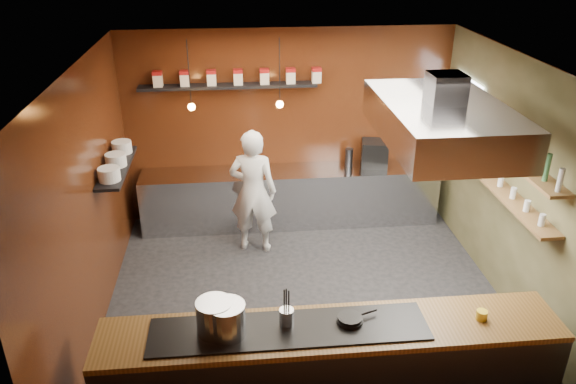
{
  "coord_description": "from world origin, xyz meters",
  "views": [
    {
      "loc": [
        -0.82,
        -5.74,
        4.34
      ],
      "look_at": [
        -0.21,
        0.4,
        1.39
      ],
      "focal_mm": 35.0,
      "sensor_mm": 36.0,
      "label": 1
    }
  ],
  "objects": [
    {
      "name": "window_pane",
      "position": [
        2.45,
        1.7,
        1.9
      ],
      "size": [
        0.0,
        1.0,
        1.0
      ],
      "primitive_type": "plane",
      "rotation": [
        1.57,
        0.0,
        -1.57
      ],
      "color": "white",
      "rests_on": "right_wall"
    },
    {
      "name": "espresso_machine",
      "position": [
        1.33,
        2.25,
        1.1
      ],
      "size": [
        0.47,
        0.45,
        0.4
      ],
      "primitive_type": "cube",
      "rotation": [
        0.0,
        0.0,
        -0.2
      ],
      "color": "black",
      "rests_on": "prep_counter"
    },
    {
      "name": "bottles",
      "position": [
        2.34,
        0.3,
        2.06
      ],
      "size": [
        0.06,
        2.66,
        0.24
      ],
      "color": "silver",
      "rests_on": "bottle_shelf_upper"
    },
    {
      "name": "chef",
      "position": [
        -0.61,
        1.43,
        0.92
      ],
      "size": [
        0.75,
        0.57,
        1.84
      ],
      "primitive_type": "imported",
      "rotation": [
        0.0,
        0.0,
        2.93
      ],
      "color": "silver",
      "rests_on": "floor"
    },
    {
      "name": "wine_glasses",
      "position": [
        2.34,
        0.3,
        1.53
      ],
      "size": [
        0.07,
        2.37,
        0.13
      ],
      "color": "silver",
      "rests_on": "bottle_shelf_lower"
    },
    {
      "name": "pendant_left",
      "position": [
        -1.4,
        1.7,
        2.15
      ],
      "size": [
        0.1,
        0.1,
        0.95
      ],
      "color": "black",
      "rests_on": "ceiling"
    },
    {
      "name": "bottle_shelf_lower",
      "position": [
        2.34,
        0.3,
        1.45
      ],
      "size": [
        0.26,
        2.8,
        0.04
      ],
      "primitive_type": "cube",
      "color": "brown",
      "rests_on": "right_wall"
    },
    {
      "name": "pass_counter",
      "position": [
        -0.0,
        -1.6,
        0.47
      ],
      "size": [
        4.4,
        0.72,
        0.94
      ],
      "color": "#38383D",
      "rests_on": "floor"
    },
    {
      "name": "stockpot_large",
      "position": [
        -1.08,
        -1.58,
        1.1
      ],
      "size": [
        0.43,
        0.43,
        0.33
      ],
      "primitive_type": "cylinder",
      "rotation": [
        0.0,
        0.0,
        -0.31
      ],
      "color": "#B0B3B8",
      "rests_on": "pass_counter"
    },
    {
      "name": "floor",
      "position": [
        0.0,
        0.0,
        0.0
      ],
      "size": [
        5.0,
        5.0,
        0.0
      ],
      "primitive_type": "plane",
      "color": "black",
      "rests_on": "ground"
    },
    {
      "name": "utensil_crock",
      "position": [
        -0.42,
        -1.55,
        1.03
      ],
      "size": [
        0.15,
        0.15,
        0.18
      ],
      "primitive_type": "cylinder",
      "rotation": [
        0.0,
        0.0,
        -0.12
      ],
      "color": "silver",
      "rests_on": "pass_counter"
    },
    {
      "name": "left_wall",
      "position": [
        -2.5,
        0.0,
        1.5
      ],
      "size": [
        0.0,
        5.0,
        5.0
      ],
      "primitive_type": "plane",
      "rotation": [
        1.57,
        0.0,
        1.57
      ],
      "color": "#3A150A",
      "rests_on": "ground"
    },
    {
      "name": "tin_shelf",
      "position": [
        -0.9,
        2.36,
        2.2
      ],
      "size": [
        2.6,
        0.26,
        0.04
      ],
      "primitive_type": "cube",
      "color": "black",
      "rests_on": "back_wall"
    },
    {
      "name": "extractor_hood",
      "position": [
        1.3,
        -0.4,
        2.51
      ],
      "size": [
        1.2,
        2.0,
        0.72
      ],
      "color": "#38383D",
      "rests_on": "ceiling"
    },
    {
      "name": "plate_shelf",
      "position": [
        -2.34,
        1.0,
        1.55
      ],
      "size": [
        0.3,
        1.4,
        0.04
      ],
      "primitive_type": "cube",
      "color": "black",
      "rests_on": "left_wall"
    },
    {
      "name": "storage_tins",
      "position": [
        -0.75,
        2.36,
        2.33
      ],
      "size": [
        2.43,
        0.13,
        0.22
      ],
      "color": "beige",
      "rests_on": "tin_shelf"
    },
    {
      "name": "bottle_shelf_upper",
      "position": [
        2.34,
        0.3,
        1.92
      ],
      "size": [
        0.26,
        2.8,
        0.04
      ],
      "primitive_type": "cube",
      "color": "brown",
      "rests_on": "right_wall"
    },
    {
      "name": "right_wall",
      "position": [
        2.5,
        0.0,
        1.5
      ],
      "size": [
        0.0,
        5.0,
        5.0
      ],
      "primitive_type": "plane",
      "rotation": [
        1.57,
        0.0,
        -1.57
      ],
      "color": "#434426",
      "rests_on": "ground"
    },
    {
      "name": "stockpot_small",
      "position": [
        -0.97,
        -1.62,
        1.1
      ],
      "size": [
        0.43,
        0.43,
        0.32
      ],
      "primitive_type": "cylinder",
      "rotation": [
        0.0,
        0.0,
        -0.3
      ],
      "color": "#B3B6BB",
      "rests_on": "pass_counter"
    },
    {
      "name": "frying_pan",
      "position": [
        0.18,
        -1.56,
        0.97
      ],
      "size": [
        0.41,
        0.25,
        0.06
      ],
      "color": "black",
      "rests_on": "pass_counter"
    },
    {
      "name": "plate_stacks",
      "position": [
        -2.34,
        1.0,
        1.65
      ],
      "size": [
        0.26,
        1.16,
        0.16
      ],
      "color": "white",
      "rests_on": "plate_shelf"
    },
    {
      "name": "back_wall",
      "position": [
        0.0,
        2.5,
        1.5
      ],
      "size": [
        5.0,
        0.0,
        5.0
      ],
      "primitive_type": "plane",
      "rotation": [
        1.57,
        0.0,
        0.0
      ],
      "color": "#3A150A",
      "rests_on": "ground"
    },
    {
      "name": "butter_jar",
      "position": [
        1.44,
        -1.62,
        0.97
      ],
      "size": [
        0.14,
        0.14,
        0.1
      ],
      "primitive_type": "cylinder",
      "rotation": [
        0.0,
        0.0,
        -0.33
      ],
      "color": "gold",
      "rests_on": "pass_counter"
    },
    {
      "name": "prep_counter",
      "position": [
        0.0,
        2.17,
        0.45
      ],
      "size": [
        4.6,
        0.65,
        0.9
      ],
      "primitive_type": "cube",
      "color": "silver",
      "rests_on": "floor"
    },
    {
      "name": "ceiling",
      "position": [
        0.0,
        0.0,
        3.0
      ],
      "size": [
        5.0,
        5.0,
        0.0
      ],
      "primitive_type": "plane",
      "rotation": [
        3.14,
        0.0,
        0.0
      ],
      "color": "silver",
      "rests_on": "back_wall"
    },
    {
      "name": "pendant_right",
      "position": [
        -0.2,
        1.7,
        2.15
      ],
      "size": [
        0.1,
        0.1,
        0.95
      ],
      "color": "black",
      "rests_on": "ceiling"
    }
  ]
}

